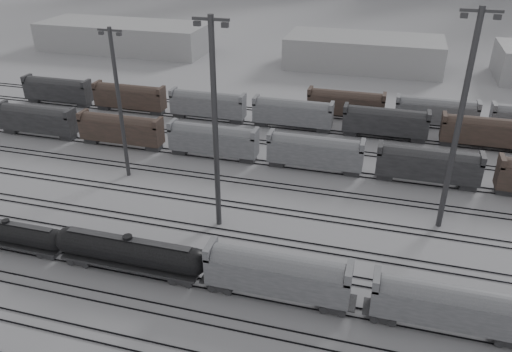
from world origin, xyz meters
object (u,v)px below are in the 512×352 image
(tank_car_b, at_px, (130,252))
(hopper_car_a, at_px, (277,273))
(tank_car_a, at_px, (9,233))
(light_mast_c, at_px, (215,123))
(hopper_car_b, at_px, (449,305))

(tank_car_b, xyz_separation_m, hopper_car_a, (17.01, -0.00, 0.72))
(tank_car_a, relative_size, light_mast_c, 0.58)
(tank_car_a, bearing_deg, hopper_car_b, -0.00)
(tank_car_a, distance_m, light_mast_c, 28.13)
(hopper_car_a, distance_m, hopper_car_b, 16.83)
(tank_car_a, bearing_deg, light_mast_c, 28.01)
(tank_car_a, bearing_deg, tank_car_b, 0.00)
(tank_car_b, bearing_deg, light_mast_c, 62.21)
(light_mast_c, bearing_deg, tank_car_b, -117.79)
(tank_car_b, bearing_deg, hopper_car_a, -0.00)
(tank_car_b, height_order, hopper_car_b, hopper_car_b)
(hopper_car_a, bearing_deg, hopper_car_b, 0.00)
(tank_car_a, height_order, hopper_car_a, hopper_car_a)
(tank_car_b, xyz_separation_m, hopper_car_b, (33.83, -0.00, 0.56))
(hopper_car_b, bearing_deg, tank_car_a, 180.00)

